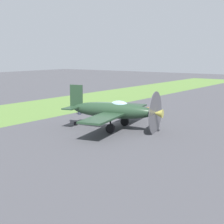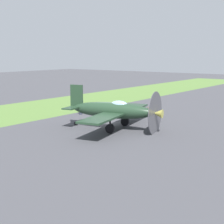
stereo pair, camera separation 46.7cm
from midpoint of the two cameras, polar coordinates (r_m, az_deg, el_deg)
name	(u,v)px [view 1 (the left image)]	position (r m, az deg, el deg)	size (l,w,h in m)	color
ground_plane	(107,125)	(31.31, -1.28, -2.03)	(160.00, 160.00, 0.00)	#424247
grass_verge	(17,112)	(39.56, -15.21, 0.05)	(120.00, 11.00, 0.01)	#567A38
airplane_lead	(114,110)	(29.26, -0.16, 0.25)	(10.45, 8.35, 3.70)	#233D28
ground_crew_chief	(79,106)	(36.41, -5.61, 1.00)	(0.38, 0.61, 1.73)	#2D3342
fuel_drum	(100,107)	(38.79, -2.28, 0.86)	(0.60, 0.60, 0.90)	maroon
supply_crate	(152,111)	(37.16, 6.10, 0.24)	(0.90, 0.90, 0.64)	olive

